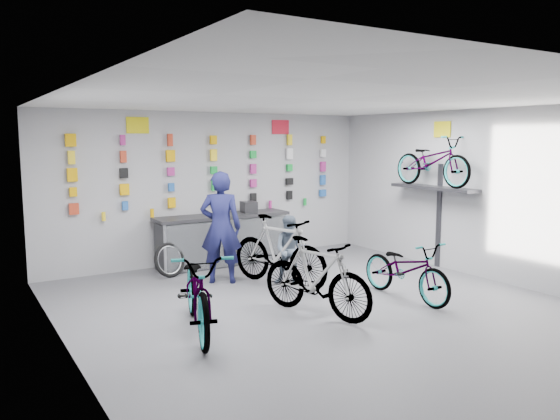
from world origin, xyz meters
TOP-DOWN VIEW (x-y plane):
  - floor at (0.00, 0.00)m, footprint 8.00×8.00m
  - ceiling at (0.00, 0.00)m, footprint 8.00×8.00m
  - wall_back at (0.00, 4.00)m, footprint 7.00×0.00m
  - wall_left at (-3.50, 0.00)m, footprint 0.00×8.00m
  - wall_right at (3.50, 0.00)m, footprint 0.00×8.00m
  - counter at (0.00, 3.54)m, footprint 2.70×0.66m
  - merch_wall at (-0.12, 3.93)m, footprint 5.57×0.08m
  - wall_bracket at (3.33, 1.20)m, footprint 0.39×1.90m
  - sign_left at (-1.50, 3.98)m, footprint 0.42×0.02m
  - sign_right at (1.60, 3.98)m, footprint 0.42×0.02m
  - sign_side at (3.48, 1.20)m, footprint 0.02×0.40m
  - bike_left at (-1.93, 0.27)m, footprint 1.30×2.22m
  - bike_center at (-0.27, 0.02)m, footprint 1.08×1.90m
  - bike_right at (1.39, -0.06)m, footprint 0.65×1.79m
  - bike_service at (0.12, 1.63)m, footprint 1.18×2.06m
  - bike_wall at (3.25, 1.20)m, footprint 0.63×1.80m
  - clerk at (-0.63, 2.33)m, footprint 0.84×0.76m
  - customer at (0.33, 1.60)m, footprint 0.73×0.71m
  - spare_wheel at (-1.25, 3.17)m, footprint 0.68×0.40m
  - register at (0.58, 3.55)m, footprint 0.31×0.33m

SIDE VIEW (x-z plane):
  - floor at x=0.00m, z-range 0.00..0.00m
  - spare_wheel at x=-1.25m, z-range -0.01..0.62m
  - bike_right at x=1.39m, z-range 0.00..0.93m
  - counter at x=0.00m, z-range -0.01..0.99m
  - bike_left at x=-1.93m, z-range 0.00..1.10m
  - bike_center at x=-0.27m, z-range 0.00..1.10m
  - customer at x=0.33m, z-range 0.00..1.19m
  - bike_service at x=0.12m, z-range 0.00..1.19m
  - clerk at x=-0.63m, z-range 0.00..1.93m
  - register at x=0.58m, z-range 1.00..1.22m
  - wall_bracket at x=3.33m, z-range 0.46..2.46m
  - wall_back at x=0.00m, z-range -2.00..5.00m
  - wall_left at x=-3.50m, z-range -2.50..5.50m
  - wall_right at x=3.50m, z-range -2.50..5.50m
  - merch_wall at x=-0.12m, z-range 1.02..2.58m
  - bike_wall at x=3.25m, z-range 1.58..2.53m
  - sign_side at x=3.48m, z-range 2.50..2.80m
  - sign_left at x=-1.50m, z-range 2.57..2.87m
  - sign_right at x=1.60m, z-range 2.57..2.87m
  - ceiling at x=0.00m, z-range 3.00..3.00m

